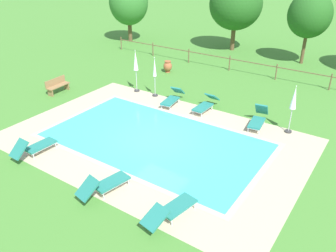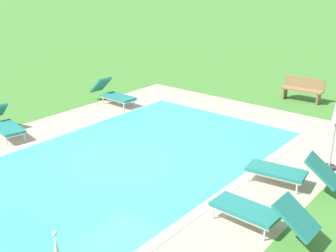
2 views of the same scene
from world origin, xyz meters
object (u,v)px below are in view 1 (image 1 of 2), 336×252
at_px(sun_lounger_north_far, 258,119).
at_px(wooden_bench_lawn_side, 57,85).
at_px(tree_centre, 129,2).
at_px(tree_far_west, 236,4).
at_px(sun_lounger_north_mid, 172,209).
at_px(terracotta_urn_near_fence, 168,66).
at_px(sun_lounger_south_near_corner, 206,104).
at_px(patio_umbrella_closed_row_west, 136,63).
at_px(tree_east_mid, 310,15).
at_px(sun_lounger_north_end, 105,184).
at_px(patio_umbrella_closed_row_centre, 155,72).
at_px(sun_lounger_south_mid, 35,147).
at_px(sun_lounger_north_near_steps, 172,98).
at_px(patio_umbrella_closed_row_mid_west, 294,101).

height_order(sun_lounger_north_far, wooden_bench_lawn_side, sun_lounger_north_far).
bearing_deg(tree_centre, tree_far_west, 15.22).
xyz_separation_m(sun_lounger_north_mid, terracotta_urn_near_fence, (-8.30, 11.96, 0.08)).
relative_size(sun_lounger_north_far, tree_far_west, 0.34).
relative_size(sun_lounger_north_far, wooden_bench_lawn_side, 1.27).
relative_size(sun_lounger_south_near_corner, wooden_bench_lawn_side, 1.33).
height_order(patio_umbrella_closed_row_west, tree_east_mid, tree_east_mid).
bearing_deg(tree_east_mid, sun_lounger_north_far, -84.63).
relative_size(sun_lounger_north_end, patio_umbrella_closed_row_centre, 0.89).
relative_size(sun_lounger_north_far, tree_centre, 0.36).
relative_size(sun_lounger_north_mid, sun_lounger_south_mid, 1.09).
bearing_deg(sun_lounger_north_end, sun_lounger_north_mid, 5.04).
xyz_separation_m(patio_umbrella_closed_row_centre, terracotta_urn_near_fence, (-1.81, 3.97, -1.02)).
distance_m(sun_lounger_south_near_corner, tree_far_west, 13.07).
relative_size(sun_lounger_south_mid, patio_umbrella_closed_row_west, 0.78).
distance_m(patio_umbrella_closed_row_west, wooden_bench_lawn_side, 4.88).
xyz_separation_m(patio_umbrella_closed_row_centre, tree_centre, (-9.67, 9.39, 1.95)).
distance_m(patio_umbrella_closed_row_centre, tree_east_mid, 12.66).
xyz_separation_m(sun_lounger_north_mid, patio_umbrella_closed_row_centre, (-6.49, 7.99, 1.09)).
relative_size(sun_lounger_north_near_steps, tree_east_mid, 0.40).
xyz_separation_m(terracotta_urn_near_fence, tree_far_west, (1.21, 7.89, 3.25)).
height_order(sun_lounger_south_near_corner, wooden_bench_lawn_side, wooden_bench_lawn_side).
bearing_deg(sun_lounger_south_mid, patio_umbrella_closed_row_mid_west, 44.13).
xyz_separation_m(sun_lounger_north_end, wooden_bench_lawn_side, (-8.96, 5.40, 0.09)).
bearing_deg(sun_lounger_north_end, wooden_bench_lawn_side, 148.92).
bearing_deg(tree_east_mid, terracotta_urn_near_fence, -134.00).
bearing_deg(sun_lounger_north_near_steps, tree_far_west, 99.69).
bearing_deg(sun_lounger_south_mid, wooden_bench_lawn_side, 132.57).
bearing_deg(patio_umbrella_closed_row_mid_west, terracotta_urn_near_fence, 157.29).
relative_size(sun_lounger_north_end, sun_lounger_south_near_corner, 1.03).
xyz_separation_m(sun_lounger_north_end, tree_east_mid, (1.47, 19.54, 3.13)).
distance_m(sun_lounger_south_near_corner, patio_umbrella_closed_row_centre, 3.58).
height_order(wooden_bench_lawn_side, terracotta_urn_near_fence, wooden_bench_lawn_side).
distance_m(sun_lounger_north_end, sun_lounger_south_near_corner, 8.10).
bearing_deg(terracotta_urn_near_fence, tree_far_west, 81.31).
bearing_deg(sun_lounger_south_mid, terracotta_urn_near_fence, 96.83).
xyz_separation_m(sun_lounger_north_end, patio_umbrella_closed_row_mid_west, (4.00, 8.16, 1.22)).
xyz_separation_m(sun_lounger_north_near_steps, sun_lounger_south_near_corner, (1.93, 0.27, -0.01)).
bearing_deg(terracotta_urn_near_fence, tree_centre, 145.41).
xyz_separation_m(terracotta_urn_near_fence, tree_centre, (-7.86, 5.42, 2.97)).
bearing_deg(patio_umbrella_closed_row_centre, sun_lounger_north_end, -65.09).
bearing_deg(sun_lounger_north_mid, sun_lounger_north_far, 90.79).
relative_size(sun_lounger_north_near_steps, tree_far_west, 0.36).
distance_m(patio_umbrella_closed_row_mid_west, tree_centre, 19.96).
height_order(sun_lounger_north_mid, tree_far_west, tree_far_west).
relative_size(patio_umbrella_closed_row_mid_west, patio_umbrella_closed_row_centre, 1.01).
xyz_separation_m(sun_lounger_north_near_steps, patio_umbrella_closed_row_mid_west, (6.33, 0.35, 1.22)).
height_order(sun_lounger_south_mid, wooden_bench_lawn_side, sun_lounger_south_mid).
height_order(sun_lounger_north_mid, tree_centre, tree_centre).
height_order(tree_far_west, tree_east_mid, tree_far_west).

